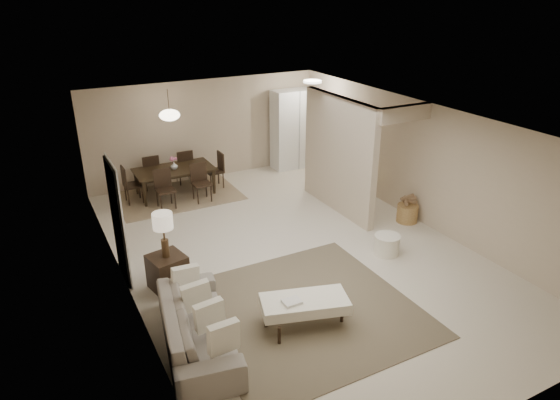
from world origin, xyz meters
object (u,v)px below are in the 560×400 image
sofa (197,325)px  wicker_basket (407,213)px  ottoman_bench (305,304)px  pantry_cabinet (294,129)px  side_table (168,272)px  round_pouf (387,245)px  dining_table (176,182)px

sofa → wicker_basket: size_ratio=5.06×
ottoman_bench → wicker_basket: (3.68, 1.99, -0.17)m
pantry_cabinet → side_table: pantry_cabinet is taller
sofa → ottoman_bench: 1.55m
ottoman_bench → round_pouf: size_ratio=2.88×
round_pouf → wicker_basket: wicker_basket is taller
dining_table → wicker_basket: bearing=-43.8°
sofa → side_table: 1.59m
pantry_cabinet → ottoman_bench: size_ratio=1.54×
ottoman_bench → side_table: bearing=144.7°
pantry_cabinet → dining_table: size_ratio=1.16×
ottoman_bench → side_table: 2.39m
round_pouf → dining_table: 5.27m
side_table → dining_table: 4.02m
ottoman_bench → side_table: side_table is taller
sofa → side_table: size_ratio=3.77×
sofa → dining_table: bearing=-4.1°
pantry_cabinet → side_table: 6.42m
pantry_cabinet → wicker_basket: bearing=-84.5°
pantry_cabinet → round_pouf: (-0.86, -5.04, -0.87)m
dining_table → ottoman_bench: bearing=-88.2°
sofa → round_pouf: sofa is taller
wicker_basket → side_table: bearing=-178.8°
side_table → round_pouf: 3.97m
side_table → round_pouf: (3.89, -0.78, -0.11)m
pantry_cabinet → round_pouf: 5.18m
side_table → round_pouf: bearing=-11.3°
pantry_cabinet → ottoman_bench: (-3.28, -6.14, -0.69)m
sofa → pantry_cabinet: bearing=-29.5°
round_pouf → dining_table: size_ratio=0.26×
ottoman_bench → side_table: (-1.47, 1.89, -0.07)m
ottoman_bench → dining_table: bearing=108.5°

